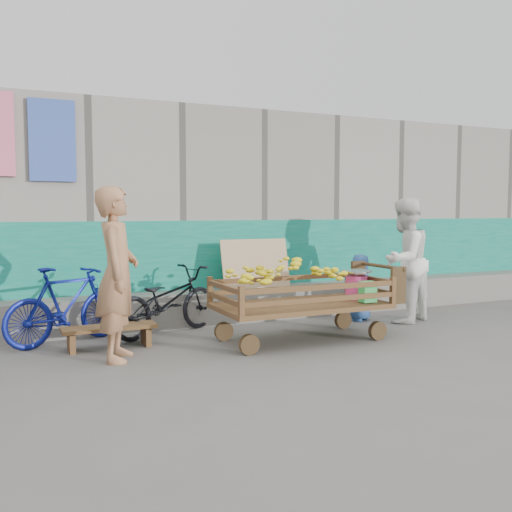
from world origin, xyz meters
name	(u,v)px	position (x,y,z in m)	size (l,w,h in m)	color
ground	(320,361)	(0.00, 0.00, 0.00)	(80.00, 80.00, 0.00)	#575651
building_wall	(193,215)	(0.00, 4.05, 1.47)	(12.00, 3.50, 3.00)	gray
banana_cart	(298,288)	(0.25, 0.90, 0.63)	(2.20, 1.00, 0.94)	#50311E
bench	(109,332)	(-1.85, 1.45, 0.19)	(1.03, 0.31, 0.26)	#50311E
vendor_man	(117,274)	(-1.86, 0.93, 0.89)	(0.65, 0.43, 1.79)	#A36E49
woman	(404,260)	(2.13, 1.30, 0.86)	(0.83, 0.65, 1.71)	white
child	(360,287)	(1.64, 1.63, 0.47)	(0.46, 0.30, 0.93)	#294F8D
bicycle_dark	(167,301)	(-1.07, 1.89, 0.42)	(0.56, 1.60, 0.84)	black
bicycle_blue	(67,305)	(-2.25, 1.89, 0.45)	(0.42, 1.50, 0.90)	navy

